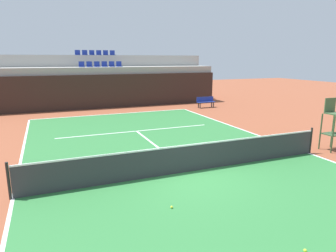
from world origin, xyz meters
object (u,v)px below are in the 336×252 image
object	(u,v)px
player_bench	(206,101)
tennis_ball_1	(305,250)
tennis_ball_2	(172,207)
umpire_chair	(333,123)
tennis_net	(190,158)

from	to	relation	value
player_bench	tennis_ball_1	xyz separation A→B (m)	(-7.20, -16.95, -0.46)
tennis_ball_1	tennis_ball_2	size ratio (longest dim) A/B	1.00
umpire_chair	tennis_ball_1	xyz separation A→B (m)	(-6.51, -4.91, -1.14)
tennis_ball_1	tennis_ball_2	world-z (taller)	same
player_bench	tennis_ball_1	world-z (taller)	player_bench
tennis_ball_1	tennis_net	bearing A→B (deg)	92.23
tennis_ball_2	tennis_net	bearing A→B (deg)	53.85
umpire_chair	player_bench	xyz separation A→B (m)	(0.69, 12.04, -0.68)
tennis_ball_1	player_bench	bearing A→B (deg)	66.97
tennis_ball_1	tennis_ball_2	bearing A→B (deg)	123.49
player_bench	tennis_net	bearing A→B (deg)	-121.43
player_bench	tennis_ball_1	distance (m)	18.42
umpire_chair	tennis_ball_1	size ratio (longest dim) A/B	33.33
tennis_net	tennis_ball_1	size ratio (longest dim) A/B	167.88
player_bench	tennis_ball_1	size ratio (longest dim) A/B	22.73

